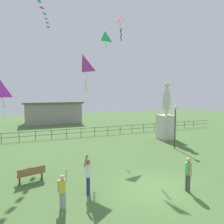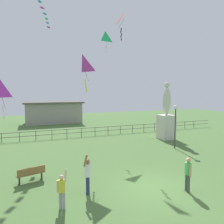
% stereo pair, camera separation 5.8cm
% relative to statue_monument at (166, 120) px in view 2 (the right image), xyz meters
% --- Properties ---
extents(ground_plane, '(80.00, 80.00, 0.00)m').
position_rel_statue_monument_xyz_m(ground_plane, '(-7.59, -9.53, -2.06)').
color(ground_plane, '#4C7038').
extents(statue_monument, '(1.50, 1.50, 5.97)m').
position_rel_statue_monument_xyz_m(statue_monument, '(0.00, 0.00, 0.00)').
color(statue_monument, beige).
rests_on(statue_monument, ground_plane).
extents(lamppost, '(0.36, 0.36, 3.83)m').
position_rel_statue_monument_xyz_m(lamppost, '(-1.59, -3.50, 0.78)').
color(lamppost, '#38383D').
rests_on(lamppost, ground_plane).
extents(park_bench, '(1.56, 0.79, 0.85)m').
position_rel_statue_monument_xyz_m(park_bench, '(-13.50, -6.39, -1.59)').
color(park_bench, olive).
rests_on(park_bench, ground_plane).
extents(person_0, '(0.43, 0.37, 1.76)m').
position_rel_statue_monument_xyz_m(person_0, '(-12.32, -9.83, -1.17)').
color(person_0, '#99999E').
rests_on(person_0, ground_plane).
extents(person_1, '(0.32, 0.52, 1.73)m').
position_rel_statue_monument_xyz_m(person_1, '(-6.26, -10.49, -1.06)').
color(person_1, '#3F4C47').
rests_on(person_1, ground_plane).
extents(person_2, '(0.42, 0.50, 2.03)m').
position_rel_statue_monument_xyz_m(person_2, '(-10.95, -8.89, -1.04)').
color(person_2, navy).
rests_on(person_2, ground_plane).
extents(kite_0, '(1.02, 0.58, 2.14)m').
position_rel_statue_monument_xyz_m(kite_0, '(-6.13, 1.88, 8.32)').
color(kite_0, '#1EB759').
extents(kite_1, '(1.00, 1.15, 2.48)m').
position_rel_statue_monument_xyz_m(kite_1, '(-9.99, -4.26, 4.76)').
color(kite_1, '#B22DB2').
extents(kite_2, '(0.90, 0.90, 2.41)m').
position_rel_statue_monument_xyz_m(kite_2, '(-5.30, -0.76, 9.33)').
color(kite_2, red).
extents(waterfront_railing, '(36.02, 0.06, 0.95)m').
position_rel_statue_monument_xyz_m(waterfront_railing, '(-7.97, 4.47, -1.43)').
color(waterfront_railing, '#4C4742').
rests_on(waterfront_railing, ground_plane).
extents(pavilion_building, '(9.08, 4.43, 3.41)m').
position_rel_statue_monument_xyz_m(pavilion_building, '(-9.71, 16.47, -0.33)').
color(pavilion_building, gray).
rests_on(pavilion_building, ground_plane).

